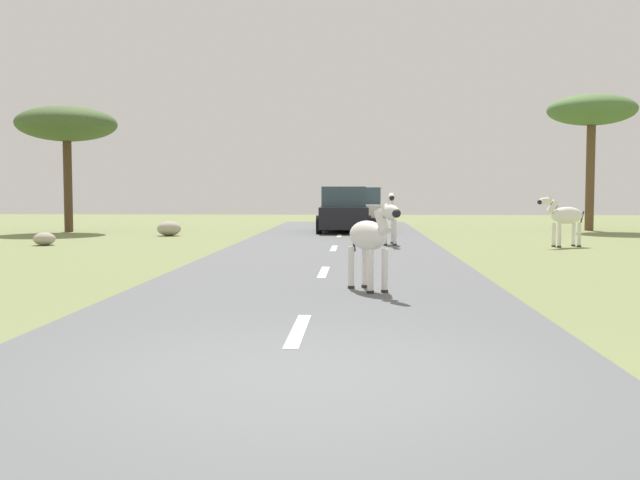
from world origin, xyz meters
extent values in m
plane|color=olive|center=(0.00, 0.00, 0.00)|extent=(90.00, 90.00, 0.00)
cube|color=#56595B|center=(-0.25, 0.00, 0.03)|extent=(6.00, 64.00, 0.05)
cube|color=silver|center=(-0.25, 2.00, 0.05)|extent=(0.16, 2.00, 0.01)
cube|color=silver|center=(-0.25, 8.00, 0.05)|extent=(0.16, 2.00, 0.01)
cube|color=silver|center=(-0.25, 14.00, 0.05)|extent=(0.16, 2.00, 0.01)
cube|color=silver|center=(-0.25, 20.00, 0.05)|extent=(0.16, 2.00, 0.01)
cube|color=silver|center=(-0.25, 26.00, 0.05)|extent=(0.16, 2.00, 0.01)
ellipsoid|color=silver|center=(1.31, 15.57, 1.02)|extent=(0.48, 1.11, 0.52)
cylinder|color=silver|center=(1.19, 15.20, 0.42)|extent=(0.11, 0.11, 0.75)
cylinder|color=#28231E|center=(1.19, 15.20, 0.07)|extent=(0.13, 0.13, 0.05)
cylinder|color=silver|center=(1.47, 15.21, 0.42)|extent=(0.11, 0.11, 0.75)
cylinder|color=#28231E|center=(1.47, 15.21, 0.07)|extent=(0.13, 0.13, 0.05)
cylinder|color=silver|center=(1.16, 15.92, 0.42)|extent=(0.11, 0.11, 0.75)
cylinder|color=#28231E|center=(1.16, 15.92, 0.07)|extent=(0.13, 0.13, 0.05)
cylinder|color=silver|center=(1.44, 15.93, 0.42)|extent=(0.11, 0.11, 0.75)
cylinder|color=#28231E|center=(1.44, 15.93, 0.07)|extent=(0.13, 0.13, 0.05)
cylinder|color=silver|center=(1.33, 15.04, 1.28)|extent=(0.21, 0.40, 0.44)
cube|color=black|center=(1.33, 15.04, 1.37)|extent=(0.05, 0.36, 0.30)
ellipsoid|color=silver|center=(1.34, 14.79, 1.45)|extent=(0.22, 0.48, 0.24)
ellipsoid|color=black|center=(1.35, 14.59, 1.43)|extent=(0.15, 0.17, 0.14)
cone|color=silver|center=(1.27, 14.90, 1.56)|extent=(0.09, 0.09, 0.14)
cone|color=silver|center=(1.41, 14.91, 1.56)|extent=(0.09, 0.09, 0.14)
cylinder|color=black|center=(1.29, 16.11, 0.92)|extent=(0.05, 0.16, 0.44)
ellipsoid|color=silver|center=(6.46, 15.59, 0.92)|extent=(1.12, 0.76, 0.49)
cylinder|color=silver|center=(6.10, 15.59, 0.35)|extent=(0.13, 0.13, 0.71)
cylinder|color=#28231E|center=(6.10, 15.59, 0.02)|extent=(0.15, 0.15, 0.05)
cylinder|color=silver|center=(6.19, 15.35, 0.35)|extent=(0.13, 0.13, 0.71)
cylinder|color=#28231E|center=(6.19, 15.35, 0.02)|extent=(0.15, 0.15, 0.05)
cylinder|color=silver|center=(6.73, 15.84, 0.35)|extent=(0.13, 0.13, 0.71)
cylinder|color=#28231E|center=(6.73, 15.84, 0.02)|extent=(0.15, 0.15, 0.05)
cylinder|color=silver|center=(6.82, 15.59, 0.35)|extent=(0.13, 0.13, 0.71)
cylinder|color=#28231E|center=(6.82, 15.59, 0.02)|extent=(0.15, 0.15, 0.05)
cylinder|color=silver|center=(6.00, 15.41, 1.17)|extent=(0.41, 0.31, 0.42)
cube|color=black|center=(6.00, 15.41, 1.25)|extent=(0.33, 0.16, 0.29)
ellipsoid|color=silver|center=(5.77, 15.32, 1.32)|extent=(0.49, 0.34, 0.23)
ellipsoid|color=black|center=(5.60, 15.26, 1.31)|extent=(0.20, 0.18, 0.14)
cone|color=silver|center=(5.85, 15.43, 1.44)|extent=(0.11, 0.11, 0.13)
cone|color=silver|center=(5.90, 15.30, 1.44)|extent=(0.11, 0.11, 0.13)
cylinder|color=black|center=(6.94, 15.78, 0.82)|extent=(0.15, 0.09, 0.42)
ellipsoid|color=silver|center=(0.56, 5.42, 0.92)|extent=(0.81, 1.06, 0.47)
cylinder|color=silver|center=(0.60, 5.07, 0.39)|extent=(0.13, 0.13, 0.67)
cylinder|color=#28231E|center=(0.60, 5.07, 0.07)|extent=(0.15, 0.15, 0.04)
cylinder|color=silver|center=(0.82, 5.19, 0.39)|extent=(0.13, 0.13, 0.67)
cylinder|color=#28231E|center=(0.82, 5.19, 0.07)|extent=(0.15, 0.15, 0.04)
cylinder|color=silver|center=(0.30, 5.65, 0.39)|extent=(0.13, 0.13, 0.67)
cylinder|color=#28231E|center=(0.30, 5.65, 0.07)|extent=(0.15, 0.15, 0.04)
cylinder|color=silver|center=(0.52, 5.76, 0.39)|extent=(0.13, 0.13, 0.67)
cylinder|color=#28231E|center=(0.52, 5.76, 0.07)|extent=(0.15, 0.15, 0.04)
cylinder|color=silver|center=(0.78, 5.00, 1.16)|extent=(0.32, 0.40, 0.40)
cube|color=black|center=(0.78, 5.00, 1.24)|extent=(0.18, 0.31, 0.27)
ellipsoid|color=silver|center=(0.89, 4.79, 1.31)|extent=(0.36, 0.46, 0.22)
ellipsoid|color=black|center=(0.97, 4.64, 1.29)|extent=(0.18, 0.19, 0.13)
cone|color=silver|center=(0.78, 4.86, 1.41)|extent=(0.11, 0.11, 0.13)
cone|color=silver|center=(0.90, 4.92, 1.41)|extent=(0.11, 0.11, 0.13)
cylinder|color=black|center=(0.33, 5.85, 0.83)|extent=(0.10, 0.14, 0.40)
cube|color=black|center=(-0.16, 22.36, 0.63)|extent=(1.88, 4.23, 0.80)
cube|color=#334751|center=(-0.15, 22.16, 1.41)|extent=(1.68, 2.23, 0.76)
cube|color=black|center=(-0.20, 24.52, 0.36)|extent=(1.71, 0.19, 0.24)
cylinder|color=black|center=(0.72, 23.73, 0.39)|extent=(0.23, 0.68, 0.68)
cylinder|color=black|center=(-1.08, 23.70, 0.39)|extent=(0.23, 0.68, 0.68)
cylinder|color=black|center=(0.77, 21.03, 0.39)|extent=(0.23, 0.68, 0.68)
cylinder|color=black|center=(-1.03, 21.00, 0.39)|extent=(0.23, 0.68, 0.68)
cube|color=white|center=(0.60, 27.62, 0.63)|extent=(1.99, 4.28, 0.80)
cube|color=#334751|center=(0.61, 27.82, 1.41)|extent=(1.74, 2.27, 0.76)
cube|color=black|center=(0.51, 25.46, 0.36)|extent=(1.72, 0.24, 0.24)
cylinder|color=black|center=(-0.35, 26.31, 0.39)|extent=(0.25, 0.69, 0.68)
cylinder|color=black|center=(1.44, 26.23, 0.39)|extent=(0.25, 0.69, 0.68)
cylinder|color=black|center=(-0.23, 29.01, 0.39)|extent=(0.25, 0.69, 0.68)
cylinder|color=black|center=(1.56, 28.93, 0.39)|extent=(0.25, 0.69, 0.68)
cylinder|color=#4C3823|center=(-11.14, 22.73, 1.80)|extent=(0.34, 0.34, 3.59)
ellipsoid|color=#425B2D|center=(-11.14, 22.73, 4.28)|extent=(3.92, 3.92, 1.37)
cylinder|color=brown|center=(9.92, 24.82, 2.16)|extent=(0.35, 0.35, 4.31)
ellipsoid|color=#4C7038|center=(9.92, 24.82, 4.93)|extent=(3.56, 3.56, 1.25)
ellipsoid|color=#A89E8C|center=(-6.45, 20.28, 0.26)|extent=(0.86, 0.81, 0.53)
ellipsoid|color=#A89E8C|center=(-8.98, 15.43, 0.19)|extent=(0.63, 0.70, 0.38)
camera|label=1|loc=(0.42, -6.22, 1.61)|focal=41.59mm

